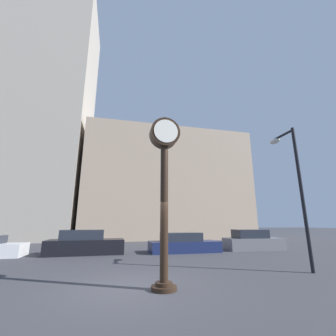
{
  "coord_description": "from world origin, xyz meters",
  "views": [
    {
      "loc": [
        -0.57,
        -7.38,
        1.84
      ],
      "look_at": [
        3.71,
        10.8,
        6.51
      ],
      "focal_mm": 24.0,
      "sensor_mm": 36.0,
      "label": 1
    }
  ],
  "objects_px": {
    "car_black": "(85,244)",
    "street_lamp_right": "(292,173)",
    "street_clock": "(164,172)",
    "car_navy": "(183,244)",
    "car_grey": "(252,241)"
  },
  "relations": [
    {
      "from": "car_black",
      "to": "street_lamp_right",
      "type": "relative_size",
      "value": 0.77
    },
    {
      "from": "street_clock",
      "to": "car_navy",
      "type": "relative_size",
      "value": 1.14
    },
    {
      "from": "car_navy",
      "to": "street_lamp_right",
      "type": "xyz_separation_m",
      "value": [
        2.97,
        -7.06,
        3.53
      ]
    },
    {
      "from": "car_navy",
      "to": "street_clock",
      "type": "bearing_deg",
      "value": -111.6
    },
    {
      "from": "car_black",
      "to": "car_navy",
      "type": "height_order",
      "value": "car_black"
    },
    {
      "from": "street_clock",
      "to": "car_black",
      "type": "relative_size",
      "value": 1.15
    },
    {
      "from": "car_navy",
      "to": "street_lamp_right",
      "type": "relative_size",
      "value": 0.78
    },
    {
      "from": "street_clock",
      "to": "street_lamp_right",
      "type": "xyz_separation_m",
      "value": [
        6.13,
        1.35,
        0.59
      ]
    },
    {
      "from": "car_navy",
      "to": "street_lamp_right",
      "type": "height_order",
      "value": "street_lamp_right"
    },
    {
      "from": "car_black",
      "to": "street_lamp_right",
      "type": "bearing_deg",
      "value": -40.0
    },
    {
      "from": "car_navy",
      "to": "car_grey",
      "type": "height_order",
      "value": "car_grey"
    },
    {
      "from": "car_black",
      "to": "street_lamp_right",
      "type": "xyz_separation_m",
      "value": [
        9.33,
        -7.42,
        3.43
      ]
    },
    {
      "from": "car_black",
      "to": "street_clock",
      "type": "bearing_deg",
      "value": -71.48
    },
    {
      "from": "car_navy",
      "to": "car_grey",
      "type": "distance_m",
      "value": 5.37
    },
    {
      "from": "car_black",
      "to": "car_navy",
      "type": "distance_m",
      "value": 6.37
    }
  ]
}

